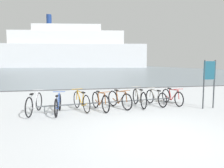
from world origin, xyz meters
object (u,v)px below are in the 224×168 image
Objects in this scene: info_sign at (209,76)px; bicycle_7 at (172,97)px; bicycle_5 at (139,98)px; bicycle_6 at (156,98)px; bicycle_1 at (58,104)px; bicycle_4 at (120,100)px; ferry_ship at (71,50)px; bicycle_3 at (100,101)px; bicycle_2 at (81,101)px; bicycle_0 at (34,103)px.

bicycle_7 is at bearing 135.08° from info_sign.
bicycle_5 reaches higher than bicycle_6.
bicycle_1 is 4.25m from bicycle_6.
ferry_ship reaches higher than bicycle_4.
info_sign is (1.07, -1.06, 1.02)m from bicycle_7.
bicycle_5 is at bearing -175.97° from bicycle_7.
bicycle_5 reaches higher than bicycle_3.
bicycle_7 is (4.13, 0.31, -0.02)m from bicycle_2.
bicycle_2 is at bearing -177.83° from bicycle_4.
bicycle_2 is 1.04× the size of bicycle_3.
ferry_ship is at bearing 91.76° from bicycle_6.
bicycle_2 is 1.59m from bicycle_4.
bicycle_0 is at bearing -175.08° from bicycle_7.
bicycle_4 is 1.73m from bicycle_6.
ferry_ship is (-0.64, 77.17, 6.55)m from bicycle_4.
bicycle_7 reaches higher than bicycle_6.
bicycle_5 is at bearing -174.36° from bicycle_6.
bicycle_0 is 77.75m from ferry_ship.
bicycle_5 is at bearing 8.42° from bicycle_4.
bicycle_6 is 77.28m from ferry_ship.
bicycle_2 is 0.76m from bicycle_3.
bicycle_6 is (1.72, 0.22, -0.02)m from bicycle_4.
bicycle_4 is at bearing 167.25° from info_sign.
bicycle_4 is 0.94× the size of bicycle_7.
bicycle_3 is (1.63, 0.21, 0.01)m from bicycle_1.
bicycle_0 is 5.08m from bicycle_6.
info_sign is 78.30m from ferry_ship.
info_sign is (6.94, -0.56, 0.98)m from bicycle_0.
info_sign is (3.60, -0.82, 1.00)m from bicycle_4.
info_sign is at bearing -86.88° from ferry_ship.
info_sign is 0.03× the size of ferry_ship.
bicycle_2 is (1.74, 0.19, -0.01)m from bicycle_0.
bicycle_0 reaches higher than bicycle_4.
bicycle_2 is at bearing 171.73° from info_sign.
bicycle_4 is 3.83m from info_sign.
bicycle_3 is (2.49, 0.03, -0.02)m from bicycle_0.
bicycle_2 is 0.03× the size of ferry_ship.
bicycle_0 is 1.06× the size of bicycle_7.
bicycle_3 is at bearing -164.84° from bicycle_4.
bicycle_2 is 1.07× the size of bicycle_4.
bicycle_6 is (3.31, 0.28, -0.03)m from bicycle_2.
bicycle_0 is 2.49m from bicycle_3.
bicycle_4 is (1.59, 0.06, -0.01)m from bicycle_2.
bicycle_2 reaches higher than bicycle_1.
ferry_ship is at bearing 93.12° from info_sign.
bicycle_0 is 1.09× the size of bicycle_3.
bicycle_2 is 2.52m from bicycle_5.
info_sign is at bearing -19.50° from bicycle_5.
info_sign is at bearing -7.49° from bicycle_3.
bicycle_2 is 77.52m from ferry_ship.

